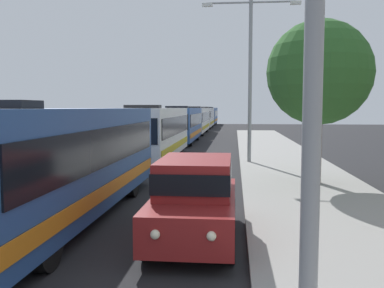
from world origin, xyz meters
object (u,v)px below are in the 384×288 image
object	(u,v)px
bus_lead	(64,159)
bus_tail_end	(209,115)
bus_second_in_line	(155,131)
roadside_tree	(319,73)
bus_middle	(182,124)
bus_rear	(204,117)
streetlamp_mid	(250,65)
bus_fourth_in_line	(195,119)
white_suv	(195,196)

from	to	relation	value
bus_lead	bus_tail_end	size ratio (longest dim) A/B	1.00
bus_second_in_line	roadside_tree	xyz separation A→B (m)	(7.79, -7.55, 2.71)
bus_middle	bus_rear	xyz separation A→B (m)	(0.00, 26.93, 0.00)
streetlamp_mid	bus_second_in_line	bearing A→B (deg)	167.42
bus_fourth_in_line	white_suv	bearing A→B (deg)	-84.73
bus_lead	bus_second_in_line	bearing A→B (deg)	90.00
bus_lead	bus_fourth_in_line	world-z (taller)	same
bus_rear	bus_tail_end	world-z (taller)	same
bus_middle	bus_rear	size ratio (longest dim) A/B	0.98
white_suv	bus_fourth_in_line	bearing A→B (deg)	95.27
bus_rear	bus_tail_end	distance (m)	13.14
bus_second_in_line	roadside_tree	world-z (taller)	roadside_tree
bus_second_in_line	streetlamp_mid	size ratio (longest dim) A/B	1.28
bus_rear	bus_tail_end	xyz separation A→B (m)	(0.00, 13.14, 0.00)
bus_rear	roadside_tree	world-z (taller)	roadside_tree
bus_middle	bus_lead	bearing A→B (deg)	-90.00
bus_rear	roadside_tree	distance (m)	47.78
bus_middle	roadside_tree	xyz separation A→B (m)	(7.79, -20.13, 2.71)
bus_second_in_line	bus_middle	distance (m)	12.58
bus_rear	white_suv	distance (m)	54.32
bus_lead	streetlamp_mid	xyz separation A→B (m)	(5.40, 12.10, 3.68)
bus_fourth_in_line	bus_tail_end	world-z (taller)	same
roadside_tree	bus_second_in_line	bearing A→B (deg)	135.90
white_suv	roadside_tree	size ratio (longest dim) A/B	0.72
bus_lead	bus_second_in_line	size ratio (longest dim) A/B	1.04
bus_lead	bus_tail_end	xyz separation A→B (m)	(0.00, 65.96, 0.00)
bus_lead	bus_tail_end	world-z (taller)	same
bus_middle	bus_tail_end	size ratio (longest dim) A/B	0.95
bus_lead	streetlamp_mid	distance (m)	13.75
bus_rear	bus_fourth_in_line	bearing A→B (deg)	-90.00
bus_lead	bus_fourth_in_line	bearing A→B (deg)	90.00
bus_lead	bus_second_in_line	xyz separation A→B (m)	(-0.00, 13.31, -0.00)
bus_lead	bus_fourth_in_line	size ratio (longest dim) A/B	0.94
bus_fourth_in_line	bus_rear	world-z (taller)	same
bus_fourth_in_line	bus_rear	bearing A→B (deg)	90.00
bus_lead	bus_rear	size ratio (longest dim) A/B	1.03
bus_middle	bus_tail_end	xyz separation A→B (m)	(0.00, 40.08, 0.00)
streetlamp_mid	bus_fourth_in_line	bearing A→B (deg)	101.45
bus_tail_end	streetlamp_mid	bearing A→B (deg)	-84.28
bus_lead	streetlamp_mid	size ratio (longest dim) A/B	1.33
white_suv	roadside_tree	bearing A→B (deg)	60.11
bus_second_in_line	bus_middle	size ratio (longest dim) A/B	1.01
bus_tail_end	bus_lead	bearing A→B (deg)	-90.00
streetlamp_mid	bus_tail_end	bearing A→B (deg)	95.72
bus_lead	roadside_tree	bearing A→B (deg)	36.45
white_suv	streetlamp_mid	size ratio (longest dim) A/B	0.52
bus_second_in_line	bus_rear	distance (m)	39.51
bus_fourth_in_line	white_suv	xyz separation A→B (m)	(3.70, -40.11, -0.66)
bus_rear	roadside_tree	xyz separation A→B (m)	(7.79, -47.06, 2.71)
bus_lead	bus_middle	world-z (taller)	same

